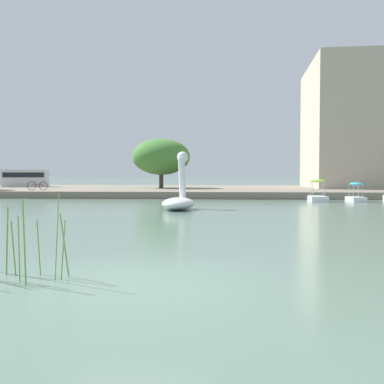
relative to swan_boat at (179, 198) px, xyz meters
name	(u,v)px	position (x,y,z in m)	size (l,w,h in m)	color
ground_plane	(134,283)	(0.85, -15.44, -0.62)	(689.63, 689.63, 0.00)	#567060
shore_bank_far	(209,190)	(0.85, 20.50, -0.35)	(142.34, 21.77, 0.54)	slate
swan_boat	(179,198)	(0.00, 0.00, 0.00)	(1.95, 2.87, 3.07)	white
pedal_boat_lime	(318,195)	(8.71, 7.59, -0.20)	(1.11, 1.77, 1.50)	white
pedal_boat_cyan	(356,196)	(11.20, 7.51, -0.21)	(0.98, 1.79, 1.30)	white
tree_broadleaf_left	(161,157)	(-3.71, 19.10, 2.91)	(6.57, 6.45, 4.74)	#423323
bicycle_parked	(37,186)	(-12.99, 12.27, 0.28)	(1.68, 0.25, 0.74)	black
parked_van	(26,178)	(-18.53, 21.97, 0.89)	(4.76, 2.65, 1.79)	silver
reed_clump_foreground	(6,243)	(-1.47, -15.27, 0.00)	(2.44, 1.04, 1.51)	#669942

